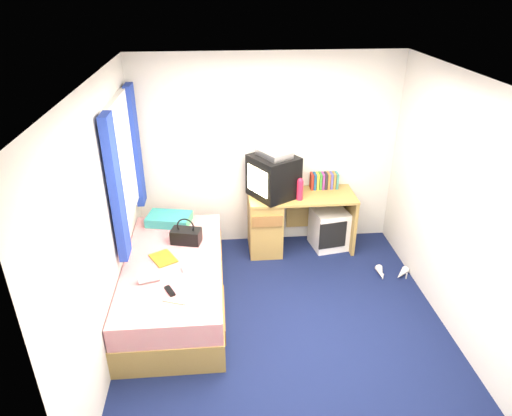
{
  "coord_description": "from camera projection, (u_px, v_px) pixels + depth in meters",
  "views": [
    {
      "loc": [
        -0.59,
        -3.53,
        3.12
      ],
      "look_at": [
        -0.22,
        0.7,
        0.96
      ],
      "focal_mm": 32.0,
      "sensor_mm": 36.0,
      "label": 1
    }
  ],
  "objects": [
    {
      "name": "remote_control",
      "position": [
        170.0,
        291.0,
        4.18
      ],
      "size": [
        0.12,
        0.17,
        0.02
      ],
      "primitive_type": "cube",
      "rotation": [
        0.0,
        0.0,
        0.47
      ],
      "color": "black",
      "rests_on": "bed"
    },
    {
      "name": "aerosol_can",
      "position": [
        291.0,
        186.0,
        5.59
      ],
      "size": [
        0.05,
        0.05,
        0.16
      ],
      "primitive_type": "cylinder",
      "rotation": [
        0.0,
        0.0,
        -0.2
      ],
      "color": "white",
      "rests_on": "desk"
    },
    {
      "name": "book_row",
      "position": [
        324.0,
        181.0,
        5.69
      ],
      "size": [
        0.34,
        0.13,
        0.2
      ],
      "color": "maroon",
      "rests_on": "desk"
    },
    {
      "name": "pink_water_bottle",
      "position": [
        300.0,
        190.0,
        5.38
      ],
      "size": [
        0.1,
        0.1,
        0.24
      ],
      "primitive_type": "cylinder",
      "rotation": [
        0.0,
        0.0,
        -0.29
      ],
      "color": "red",
      "rests_on": "desk"
    },
    {
      "name": "towel",
      "position": [
        202.0,
        264.0,
        4.49
      ],
      "size": [
        0.37,
        0.35,
        0.1
      ],
      "primitive_type": "cube",
      "rotation": [
        0.0,
        0.0,
        -0.42
      ],
      "color": "white",
      "rests_on": "bed"
    },
    {
      "name": "pillow",
      "position": [
        169.0,
        219.0,
        5.32
      ],
      "size": [
        0.55,
        0.41,
        0.11
      ],
      "primitive_type": "cube",
      "rotation": [
        0.0,
        0.0,
        -0.21
      ],
      "color": "#1A5BAC",
      "rests_on": "bed"
    },
    {
      "name": "ground",
      "position": [
        284.0,
        323.0,
        4.6
      ],
      "size": [
        3.4,
        3.4,
        0.0
      ],
      "primitive_type": "plane",
      "color": "#0C1438",
      "rests_on": "ground"
    },
    {
      "name": "magazine",
      "position": [
        163.0,
        258.0,
        4.67
      ],
      "size": [
        0.32,
        0.35,
        0.01
      ],
      "primitive_type": "cube",
      "rotation": [
        0.0,
        0.0,
        0.51
      ],
      "color": "yellow",
      "rests_on": "bed"
    },
    {
      "name": "white_heels",
      "position": [
        391.0,
        273.0,
        5.3
      ],
      "size": [
        0.41,
        0.26,
        0.09
      ],
      "color": "silver",
      "rests_on": "ground"
    },
    {
      "name": "vcr",
      "position": [
        274.0,
        153.0,
        5.3
      ],
      "size": [
        0.43,
        0.47,
        0.07
      ],
      "primitive_type": "cube",
      "rotation": [
        0.0,
        0.0,
        -1.04
      ],
      "color": "silver",
      "rests_on": "crt_tv"
    },
    {
      "name": "picture_frame",
      "position": [
        335.0,
        182.0,
        5.72
      ],
      "size": [
        0.04,
        0.12,
        0.14
      ],
      "primitive_type": "cube",
      "rotation": [
        0.0,
        0.0,
        0.15
      ],
      "color": "black",
      "rests_on": "desk"
    },
    {
      "name": "desk",
      "position": [
        279.0,
        220.0,
        5.7
      ],
      "size": [
        1.3,
        0.55,
        0.75
      ],
      "color": "#AB8A47",
      "rests_on": "ground"
    },
    {
      "name": "room_shell",
      "position": [
        289.0,
        193.0,
        3.94
      ],
      "size": [
        3.4,
        3.4,
        3.4
      ],
      "color": "white",
      "rests_on": "ground"
    },
    {
      "name": "colour_swatch_fan",
      "position": [
        175.0,
        301.0,
        4.05
      ],
      "size": [
        0.23,
        0.13,
        0.01
      ],
      "primitive_type": "cube",
      "rotation": [
        0.0,
        0.0,
        -0.35
      ],
      "color": "yellow",
      "rests_on": "bed"
    },
    {
      "name": "handbag",
      "position": [
        186.0,
        235.0,
        4.92
      ],
      "size": [
        0.35,
        0.25,
        0.29
      ],
      "rotation": [
        0.0,
        0.0,
        -0.24
      ],
      "color": "black",
      "rests_on": "bed"
    },
    {
      "name": "water_bottle",
      "position": [
        149.0,
        279.0,
        4.3
      ],
      "size": [
        0.21,
        0.12,
        0.07
      ],
      "primitive_type": "cylinder",
      "rotation": [
        0.0,
        1.57,
        0.28
      ],
      "color": "silver",
      "rests_on": "bed"
    },
    {
      "name": "bed",
      "position": [
        175.0,
        283.0,
        4.76
      ],
      "size": [
        1.01,
        2.0,
        0.54
      ],
      "color": "#AB8A47",
      "rests_on": "ground"
    },
    {
      "name": "crt_tv",
      "position": [
        273.0,
        176.0,
        5.42
      ],
      "size": [
        0.66,
        0.67,
        0.5
      ],
      "rotation": [
        0.0,
        0.0,
        -1.03
      ],
      "color": "black",
      "rests_on": "desk"
    },
    {
      "name": "storage_cube",
      "position": [
        329.0,
        228.0,
        5.81
      ],
      "size": [
        0.47,
        0.47,
        0.51
      ],
      "primitive_type": "cube",
      "rotation": [
        0.0,
        0.0,
        0.17
      ],
      "color": "white",
      "rests_on": "ground"
    },
    {
      "name": "window_assembly",
      "position": [
        125.0,
        164.0,
        4.64
      ],
      "size": [
        0.11,
        1.42,
        1.4
      ],
      "color": "silver",
      "rests_on": "room_shell"
    }
  ]
}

